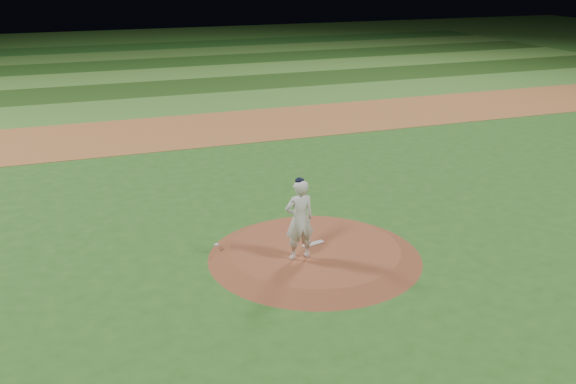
{
  "coord_description": "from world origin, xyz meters",
  "views": [
    {
      "loc": [
        -5.8,
        -13.84,
        7.23
      ],
      "look_at": [
        0.0,
        2.0,
        1.1
      ],
      "focal_mm": 40.0,
      "sensor_mm": 36.0,
      "label": 1
    }
  ],
  "objects": [
    {
      "name": "outfield_stripe_5",
      "position": [
        0.0,
        44.5,
        0.01
      ],
      "size": [
        70.0,
        5.0,
        0.02
      ],
      "primitive_type": "cube",
      "color": "#1A4917",
      "rests_on": "ground"
    },
    {
      "name": "outfield_stripe_3",
      "position": [
        0.0,
        34.5,
        0.01
      ],
      "size": [
        70.0,
        5.0,
        0.02
      ],
      "primitive_type": "cube",
      "color": "#1E4415",
      "rests_on": "ground"
    },
    {
      "name": "pitcher_on_mound",
      "position": [
        -0.58,
        -0.4,
        1.28
      ],
      "size": [
        0.77,
        0.53,
        2.11
      ],
      "color": "silver",
      "rests_on": "pitchers_mound"
    },
    {
      "name": "pitchers_mound",
      "position": [
        0.0,
        0.0,
        0.12
      ],
      "size": [
        5.5,
        5.5,
        0.25
      ],
      "primitive_type": "cone",
      "color": "brown",
      "rests_on": "ground"
    },
    {
      "name": "outfield_stripe_2",
      "position": [
        0.0,
        29.5,
        0.01
      ],
      "size": [
        70.0,
        5.0,
        0.02
      ],
      "primitive_type": "cube",
      "color": "#457C2D",
      "rests_on": "ground"
    },
    {
      "name": "outfield_stripe_0",
      "position": [
        0.0,
        19.5,
        0.01
      ],
      "size": [
        70.0,
        5.0,
        0.02
      ],
      "primitive_type": "cube",
      "color": "#40792C",
      "rests_on": "ground"
    },
    {
      "name": "ground",
      "position": [
        0.0,
        0.0,
        0.0
      ],
      "size": [
        120.0,
        120.0,
        0.0
      ],
      "primitive_type": "plane",
      "color": "#2A5D1E",
      "rests_on": "ground"
    },
    {
      "name": "pitching_rubber",
      "position": [
        0.04,
        0.22,
        0.27
      ],
      "size": [
        0.64,
        0.31,
        0.03
      ],
      "primitive_type": "cube",
      "rotation": [
        0.0,
        0.0,
        0.26
      ],
      "color": "silver",
      "rests_on": "pitchers_mound"
    },
    {
      "name": "infield_dirt_band",
      "position": [
        0.0,
        14.0,
        0.01
      ],
      "size": [
        70.0,
        6.0,
        0.02
      ],
      "primitive_type": "cube",
      "color": "#A05F31",
      "rests_on": "ground"
    },
    {
      "name": "outfield_stripe_4",
      "position": [
        0.0,
        39.5,
        0.01
      ],
      "size": [
        70.0,
        5.0,
        0.02
      ],
      "primitive_type": "cube",
      "color": "#3A6926",
      "rests_on": "ground"
    },
    {
      "name": "rosin_bag",
      "position": [
        -2.33,
        0.99,
        0.28
      ],
      "size": [
        0.13,
        0.13,
        0.07
      ],
      "primitive_type": "ellipsoid",
      "color": "silver",
      "rests_on": "pitchers_mound"
    },
    {
      "name": "outfield_stripe_1",
      "position": [
        0.0,
        24.5,
        0.01
      ],
      "size": [
        70.0,
        5.0,
        0.02
      ],
      "primitive_type": "cube",
      "color": "#214415",
      "rests_on": "ground"
    }
  ]
}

